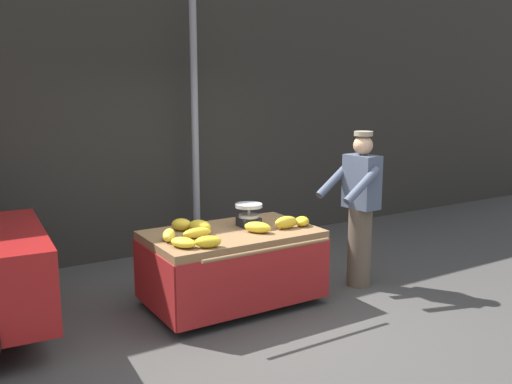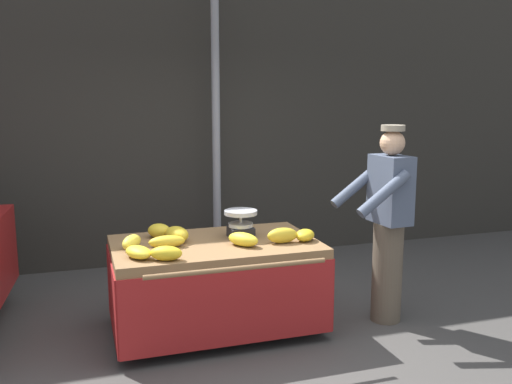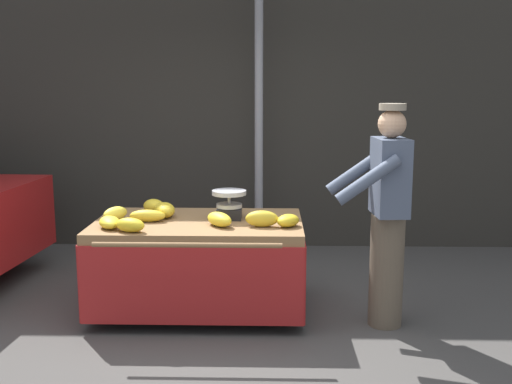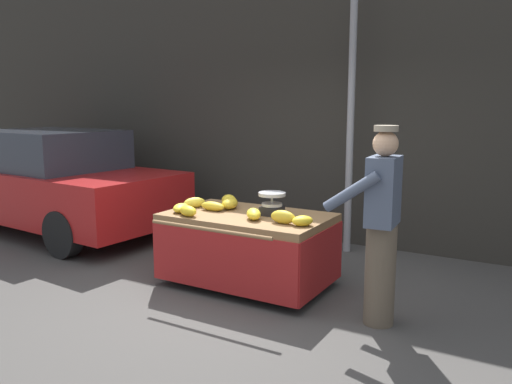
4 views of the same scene
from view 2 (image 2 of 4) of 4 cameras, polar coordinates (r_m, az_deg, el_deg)
The scene contains 15 objects.
ground_plane at distance 4.33m, azimuth -0.39°, elevation -17.00°, with size 60.00×60.00×0.00m, color #423F3D.
back_wall at distance 6.63m, azimuth -7.96°, elevation 10.20°, with size 16.00×0.24×4.01m, color #2D2B26.
street_pole at distance 6.25m, azimuth -4.13°, elevation 6.93°, with size 0.09×0.09×3.28m, color gray.
banana_cart at distance 4.65m, azimuth -4.20°, elevation -7.64°, with size 1.69×1.23×0.77m.
weighing_scale at distance 4.70m, azimuth -1.58°, elevation -3.29°, with size 0.28×0.28×0.23m.
banana_bunch_0 at distance 4.53m, azimuth 2.74°, elevation -4.48°, with size 0.12×0.26×0.13m, color gold.
banana_bunch_1 at distance 4.46m, azimuth -12.66°, elevation -5.05°, with size 0.11×0.24×0.11m, color yellow.
banana_bunch_2 at distance 4.21m, azimuth -11.98°, elevation -6.06°, with size 0.15×0.26×0.09m, color yellow.
banana_bunch_3 at distance 4.46m, azimuth -9.14°, elevation -5.05°, with size 0.12×0.29×0.10m, color gold.
banana_bunch_4 at distance 4.62m, azimuth 5.06°, elevation -4.44°, with size 0.15×0.20×0.10m, color gold.
banana_bunch_5 at distance 4.12m, azimuth -9.21°, elevation -6.23°, with size 0.13×0.24×0.11m, color gold.
banana_bunch_6 at distance 4.45m, azimuth -1.33°, elevation -4.88°, with size 0.14×0.28×0.11m, color yellow.
banana_bunch_7 at distance 4.77m, azimuth -9.92°, elevation -3.94°, with size 0.16×0.20×0.12m, color gold.
banana_bunch_8 at distance 4.63m, azimuth -8.13°, elevation -4.30°, with size 0.17×0.26×0.12m, color gold.
vendor_person at distance 4.90m, azimuth 13.37°, elevation -3.18°, with size 0.60×0.54×1.71m.
Camera 2 is at (-1.16, -3.68, 1.95)m, focal length 38.95 mm.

